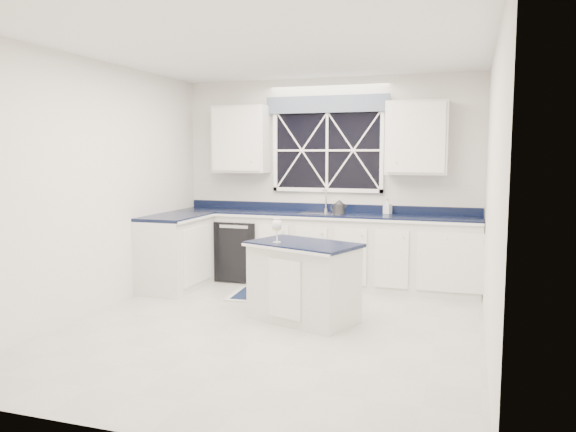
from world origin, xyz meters
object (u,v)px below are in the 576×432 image
(dishwasher, at_px, (244,249))
(kettle, at_px, (339,207))
(island, at_px, (304,281))
(wine_glass, at_px, (277,226))
(faucet, at_px, (326,200))
(soap_bottle, at_px, (388,206))

(dishwasher, relative_size, kettle, 3.35)
(island, distance_m, kettle, 1.73)
(island, height_order, wine_glass, wine_glass)
(faucet, relative_size, island, 0.24)
(island, bearing_deg, kettle, 110.04)
(dishwasher, relative_size, wine_glass, 3.31)
(island, distance_m, wine_glass, 0.64)
(faucet, distance_m, wine_glass, 1.87)
(island, bearing_deg, faucet, 117.10)
(dishwasher, xyz_separation_m, faucet, (1.10, 0.19, 0.69))
(dishwasher, distance_m, wine_glass, 2.07)
(dishwasher, height_order, kettle, kettle)
(wine_glass, height_order, soap_bottle, soap_bottle)
(dishwasher, height_order, faucet, faucet)
(faucet, xyz_separation_m, kettle, (0.22, -0.18, -0.08))
(island, xyz_separation_m, wine_glass, (-0.26, -0.08, 0.57))
(kettle, relative_size, soap_bottle, 1.26)
(dishwasher, relative_size, faucet, 2.72)
(dishwasher, height_order, island, dishwasher)
(faucet, height_order, kettle, faucet)
(kettle, distance_m, soap_bottle, 0.62)
(kettle, height_order, wine_glass, kettle)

